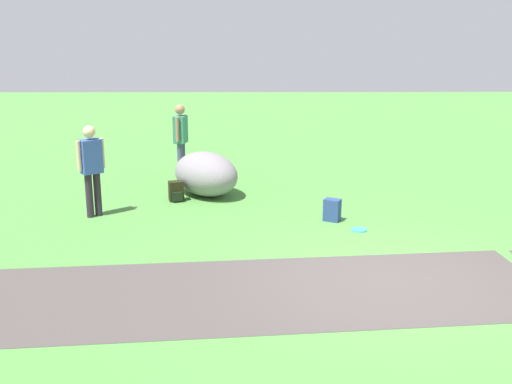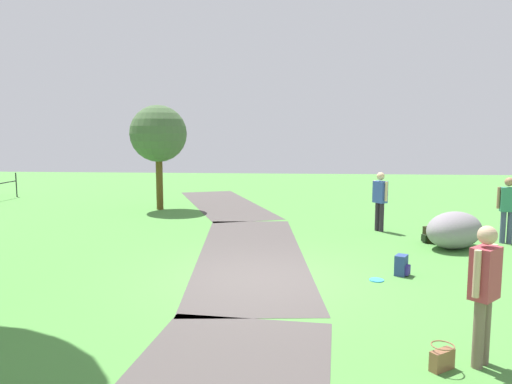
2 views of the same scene
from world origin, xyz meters
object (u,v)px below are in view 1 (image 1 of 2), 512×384
object	(u,v)px
lawn_boulder	(206,174)
spare_backpack_on_lawn	(332,210)
backpack_by_boulder	(176,192)
passerby_on_path	(181,136)
frisbee_on_grass	(359,230)
man_near_boulder	(91,165)

from	to	relation	value
lawn_boulder	spare_backpack_on_lawn	bearing A→B (deg)	143.76
backpack_by_boulder	passerby_on_path	bearing A→B (deg)	-87.08
frisbee_on_grass	man_near_boulder	bearing A→B (deg)	-10.10
lawn_boulder	passerby_on_path	bearing A→B (deg)	-66.08
spare_backpack_on_lawn	frisbee_on_grass	distance (m)	0.70
passerby_on_path	frisbee_on_grass	bearing A→B (deg)	132.30
passerby_on_path	spare_backpack_on_lawn	world-z (taller)	passerby_on_path
lawn_boulder	frisbee_on_grass	distance (m)	3.62
passerby_on_path	lawn_boulder	bearing A→B (deg)	113.92
passerby_on_path	spare_backpack_on_lawn	size ratio (longest dim) A/B	4.17
man_near_boulder	frisbee_on_grass	world-z (taller)	man_near_boulder
lawn_boulder	backpack_by_boulder	xyz separation A→B (m)	(0.56, 0.45, -0.25)
backpack_by_boulder	spare_backpack_on_lawn	bearing A→B (deg)	156.19
passerby_on_path	frisbee_on_grass	size ratio (longest dim) A/B	6.21
man_near_boulder	frisbee_on_grass	xyz separation A→B (m)	(-4.71, 0.84, -0.96)
passerby_on_path	frisbee_on_grass	xyz separation A→B (m)	(-3.43, 3.77, -0.96)
man_near_boulder	passerby_on_path	bearing A→B (deg)	-113.63
passerby_on_path	backpack_by_boulder	distance (m)	2.08
man_near_boulder	spare_backpack_on_lawn	bearing A→B (deg)	176.07
passerby_on_path	spare_backpack_on_lawn	xyz separation A→B (m)	(-3.03, 3.23, -0.77)
backpack_by_boulder	frisbee_on_grass	xyz separation A→B (m)	(-3.33, 1.84, -0.18)
passerby_on_path	spare_backpack_on_lawn	distance (m)	4.49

